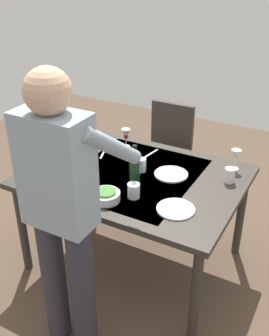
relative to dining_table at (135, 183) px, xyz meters
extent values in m
plane|color=brown|center=(0.00, 0.00, -0.68)|extent=(6.00, 6.00, 0.00)
cube|color=#332D28|center=(0.00, 0.00, 0.05)|extent=(1.45, 1.07, 0.04)
cube|color=#C6AD89|center=(0.00, 0.00, 0.07)|extent=(0.80, 0.91, 0.00)
cylinder|color=#332D28|center=(-0.66, -0.46, -0.33)|extent=(0.06, 0.06, 0.71)
cylinder|color=#332D28|center=(0.66, -0.46, -0.33)|extent=(0.06, 0.06, 0.71)
cylinder|color=#332D28|center=(-0.66, 0.46, -0.33)|extent=(0.06, 0.06, 0.71)
cylinder|color=#332D28|center=(0.66, 0.46, -0.33)|extent=(0.06, 0.06, 0.71)
cube|color=black|center=(0.17, -0.83, -0.23)|extent=(0.40, 0.40, 0.04)
cube|color=#332D28|center=(0.17, -1.01, 0.01)|extent=(0.40, 0.04, 0.45)
cylinder|color=#332D28|center=(0.00, -1.00, -0.46)|extent=(0.04, 0.04, 0.43)
cylinder|color=#332D28|center=(0.34, -1.00, -0.46)|extent=(0.04, 0.04, 0.43)
cylinder|color=#332D28|center=(0.00, -0.66, -0.46)|extent=(0.04, 0.04, 0.43)
cylinder|color=#332D28|center=(0.34, -0.66, -0.46)|extent=(0.04, 0.04, 0.43)
cylinder|color=#2D2D38|center=(0.08, 0.81, -0.24)|extent=(0.14, 0.14, 0.88)
cylinder|color=#2D2D38|center=(-0.12, 0.81, -0.24)|extent=(0.14, 0.14, 0.88)
cube|color=#8C9EAD|center=(-0.02, 0.81, 0.50)|extent=(0.36, 0.20, 0.60)
sphere|color=tan|center=(-0.02, 0.81, 0.90)|extent=(0.22, 0.22, 0.22)
cylinder|color=#8C9EAD|center=(0.15, 0.58, 0.57)|extent=(0.08, 0.52, 0.40)
cylinder|color=#8C9EAD|center=(-0.19, 0.58, 0.57)|extent=(0.08, 0.52, 0.40)
cylinder|color=black|center=(-0.08, 0.14, 0.17)|extent=(0.07, 0.07, 0.20)
cylinder|color=black|center=(-0.08, 0.14, 0.31)|extent=(0.03, 0.03, 0.08)
cylinder|color=black|center=(-0.08, 0.14, 0.36)|extent=(0.03, 0.03, 0.02)
cylinder|color=white|center=(-0.58, -0.40, 0.07)|extent=(0.06, 0.06, 0.01)
cylinder|color=white|center=(-0.58, -0.40, 0.11)|extent=(0.01, 0.01, 0.07)
cone|color=white|center=(-0.58, -0.40, 0.18)|extent=(0.07, 0.07, 0.07)
cylinder|color=beige|center=(-0.58, -0.40, 0.16)|extent=(0.03, 0.03, 0.03)
cylinder|color=white|center=(0.27, -0.35, 0.07)|extent=(0.06, 0.06, 0.01)
cylinder|color=white|center=(0.27, -0.35, 0.11)|extent=(0.01, 0.01, 0.07)
cone|color=white|center=(0.27, -0.35, 0.18)|extent=(0.07, 0.07, 0.07)
cylinder|color=maroon|center=(0.27, -0.35, 0.16)|extent=(0.03, 0.03, 0.03)
cylinder|color=silver|center=(-0.13, 0.25, 0.12)|extent=(0.08, 0.08, 0.09)
cylinder|color=silver|center=(-0.60, -0.22, 0.12)|extent=(0.07, 0.07, 0.10)
cylinder|color=silver|center=(-0.02, -0.07, 0.12)|extent=(0.07, 0.07, 0.09)
cylinder|color=silver|center=(0.43, 0.31, 0.10)|extent=(0.30, 0.30, 0.05)
cylinder|color=#C6562D|center=(0.43, 0.31, 0.12)|extent=(0.22, 0.22, 0.03)
cylinder|color=silver|center=(0.00, 0.37, 0.10)|extent=(0.18, 0.18, 0.05)
cylinder|color=#4C843D|center=(0.00, 0.37, 0.12)|extent=(0.13, 0.13, 0.03)
cylinder|color=silver|center=(-0.22, -0.11, 0.08)|extent=(0.23, 0.23, 0.01)
cylinder|color=silver|center=(-0.42, 0.26, 0.08)|extent=(0.23, 0.23, 0.01)
cube|color=silver|center=(0.04, -0.32, 0.07)|extent=(0.04, 0.20, 0.00)
cube|color=silver|center=(0.36, -0.17, 0.07)|extent=(0.07, 0.17, 0.00)
camera|label=1|loc=(-1.17, 2.13, 1.45)|focal=43.50mm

